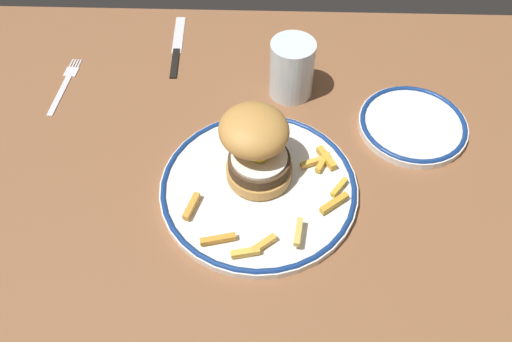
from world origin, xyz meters
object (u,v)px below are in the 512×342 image
(burger, at_px, (256,146))
(fork, at_px, (65,84))
(side_plate, at_px, (413,125))
(knife, at_px, (176,50))
(dinner_plate, at_px, (256,187))
(water_glass, at_px, (292,72))

(burger, height_order, fork, burger)
(burger, height_order, side_plate, burger)
(burger, distance_m, knife, 0.34)
(burger, bearing_deg, dinner_plate, -87.42)
(knife, bearing_deg, side_plate, -24.07)
(knife, bearing_deg, water_glass, -25.68)
(dinner_plate, relative_size, side_plate, 1.66)
(knife, bearing_deg, dinner_plate, -63.40)
(dinner_plate, distance_m, knife, 0.35)
(water_glass, bearing_deg, side_plate, -22.29)
(fork, distance_m, knife, 0.21)
(side_plate, height_order, knife, side_plate)
(dinner_plate, xyz_separation_m, side_plate, (0.25, 0.13, -0.00))
(fork, relative_size, knife, 0.80)
(dinner_plate, height_order, water_glass, water_glass)
(dinner_plate, bearing_deg, burger, 92.58)
(dinner_plate, distance_m, fork, 0.40)
(dinner_plate, bearing_deg, water_glass, 76.14)
(fork, xyz_separation_m, knife, (0.18, 0.10, 0.00))
(water_glass, xyz_separation_m, knife, (-0.21, 0.10, -0.04))
(side_plate, height_order, fork, side_plate)
(water_glass, bearing_deg, knife, 154.32)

